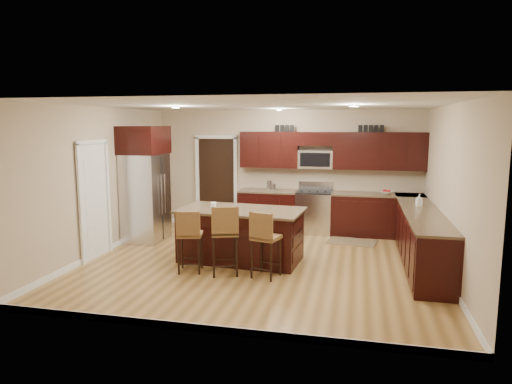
% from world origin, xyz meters
% --- Properties ---
extents(floor, '(6.00, 6.00, 0.00)m').
position_xyz_m(floor, '(0.00, 0.00, 0.00)').
color(floor, '#9F763F').
rests_on(floor, ground).
extents(ceiling, '(6.00, 6.00, 0.00)m').
position_xyz_m(ceiling, '(0.00, 0.00, 2.70)').
color(ceiling, silver).
rests_on(ceiling, wall_back).
extents(wall_back, '(6.00, 0.00, 6.00)m').
position_xyz_m(wall_back, '(0.00, 2.75, 1.35)').
color(wall_back, tan).
rests_on(wall_back, floor).
extents(wall_left, '(0.00, 5.50, 5.50)m').
position_xyz_m(wall_left, '(-3.00, 0.00, 1.35)').
color(wall_left, tan).
rests_on(wall_left, floor).
extents(wall_right, '(0.00, 5.50, 5.50)m').
position_xyz_m(wall_right, '(3.00, 0.00, 1.35)').
color(wall_right, tan).
rests_on(wall_right, floor).
extents(base_cabinets, '(4.02, 3.96, 0.92)m').
position_xyz_m(base_cabinets, '(1.90, 1.45, 0.46)').
color(base_cabinets, black).
rests_on(base_cabinets, floor).
extents(upper_cabinets, '(4.00, 0.33, 0.80)m').
position_xyz_m(upper_cabinets, '(1.04, 2.58, 1.84)').
color(upper_cabinets, black).
rests_on(upper_cabinets, wall_back).
extents(range, '(0.76, 0.64, 1.11)m').
position_xyz_m(range, '(0.68, 2.45, 0.47)').
color(range, silver).
rests_on(range, floor).
extents(microwave, '(0.76, 0.31, 0.40)m').
position_xyz_m(microwave, '(0.68, 2.60, 1.62)').
color(microwave, silver).
rests_on(microwave, upper_cabinets).
extents(doorway, '(0.85, 0.03, 2.06)m').
position_xyz_m(doorway, '(-1.65, 2.73, 1.03)').
color(doorway, black).
rests_on(doorway, floor).
extents(pantry_door, '(0.03, 0.80, 2.04)m').
position_xyz_m(pantry_door, '(-2.98, -0.30, 1.02)').
color(pantry_door, white).
rests_on(pantry_door, floor).
extents(letter_decor, '(2.20, 0.03, 0.15)m').
position_xyz_m(letter_decor, '(0.90, 2.58, 2.29)').
color(letter_decor, black).
rests_on(letter_decor, upper_cabinets).
extents(island, '(2.23, 1.29, 0.92)m').
position_xyz_m(island, '(-0.38, 0.10, 0.43)').
color(island, black).
rests_on(island, floor).
extents(stool_left, '(0.45, 0.45, 1.03)m').
position_xyz_m(stool_left, '(-1.02, -0.74, 0.64)').
color(stool_left, brown).
rests_on(stool_left, floor).
extents(stool_mid, '(0.53, 0.53, 1.13)m').
position_xyz_m(stool_mid, '(-0.42, -0.74, 0.70)').
color(stool_mid, brown).
rests_on(stool_mid, floor).
extents(stool_right, '(0.48, 0.48, 1.06)m').
position_xyz_m(stool_right, '(0.22, -0.74, 0.66)').
color(stool_right, brown).
rests_on(stool_right, floor).
extents(refrigerator, '(0.79, 0.96, 2.35)m').
position_xyz_m(refrigerator, '(-2.62, 1.00, 1.21)').
color(refrigerator, silver).
rests_on(refrigerator, floor).
extents(floor_mat, '(1.07, 0.81, 0.01)m').
position_xyz_m(floor_mat, '(1.53, 1.80, 0.01)').
color(floor_mat, brown).
rests_on(floor_mat, floor).
extents(fruit_bowl, '(0.32, 0.32, 0.06)m').
position_xyz_m(fruit_bowl, '(2.20, 2.45, 0.95)').
color(fruit_bowl, silver).
rests_on(fruit_bowl, base_cabinets).
extents(soap_bottle, '(0.12, 0.12, 0.22)m').
position_xyz_m(soap_bottle, '(2.70, 1.12, 1.03)').
color(soap_bottle, '#B2B2B2').
rests_on(soap_bottle, base_cabinets).
extents(canister_tall, '(0.12, 0.12, 0.21)m').
position_xyz_m(canister_tall, '(-0.33, 2.45, 1.03)').
color(canister_tall, silver).
rests_on(canister_tall, base_cabinets).
extents(canister_short, '(0.11, 0.11, 0.15)m').
position_xyz_m(canister_short, '(-0.23, 2.45, 0.99)').
color(canister_short, silver).
rests_on(canister_short, base_cabinets).
extents(island_jar, '(0.10, 0.10, 0.10)m').
position_xyz_m(island_jar, '(-0.88, 0.10, 0.97)').
color(island_jar, white).
rests_on(island_jar, island).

